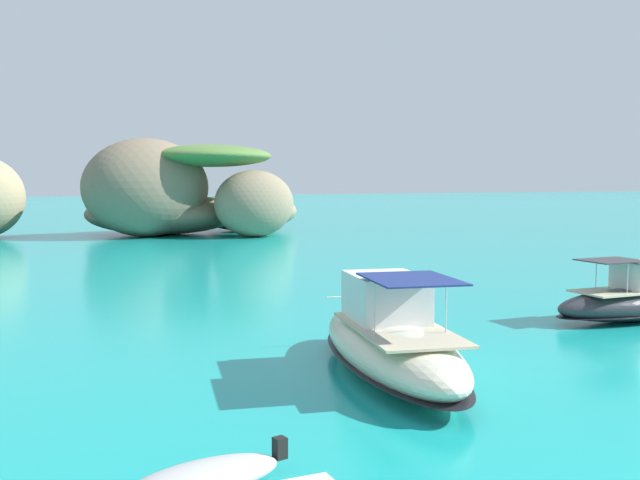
% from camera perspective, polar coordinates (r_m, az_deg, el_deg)
% --- Properties ---
extents(islet_large, '(21.01, 14.62, 8.22)m').
position_cam_1_polar(islet_large, '(64.31, -10.52, 3.32)').
color(islet_large, '#756651').
rests_on(islet_large, ground).
extents(motorboat_cream, '(3.74, 8.69, 2.64)m').
position_cam_1_polar(motorboat_cream, '(18.64, 5.45, -7.84)').
color(motorboat_cream, beige).
rests_on(motorboat_cream, ground).
extents(motorboat_charcoal, '(6.91, 2.27, 2.15)m').
position_cam_1_polar(motorboat_charcoal, '(27.82, 23.37, -4.31)').
color(motorboat_charcoal, '#2D2D33').
rests_on(motorboat_charcoal, ground).
extents(dinghy_tender, '(2.87, 1.68, 0.58)m').
position_cam_1_polar(dinghy_tender, '(12.28, -8.89, -17.72)').
color(dinghy_tender, '#B2B2B2').
rests_on(dinghy_tender, ground).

